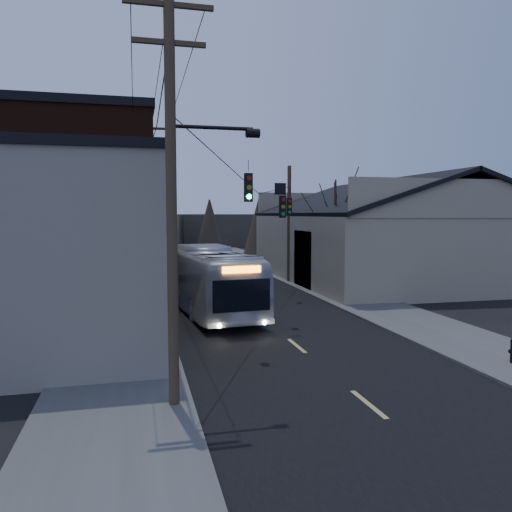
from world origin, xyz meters
The scene contains 14 objects.
ground centered at (0.00, 0.00, 0.00)m, with size 160.00×160.00×0.00m, color black.
road_surface centered at (0.00, 30.00, 0.01)m, with size 9.00×110.00×0.02m, color black.
sidewalk_left centered at (-6.50, 30.00, 0.06)m, with size 4.00×110.00×0.12m, color #474744.
sidewalk_right centered at (6.50, 30.00, 0.06)m, with size 4.00×110.00×0.12m, color #474744.
building_clapboard centered at (-9.00, 9.00, 3.50)m, with size 8.00×8.00×7.00m, color slate.
building_brick centered at (-10.00, 20.00, 5.00)m, with size 10.00×12.00×10.00m, color black.
building_left_far centered at (-9.50, 36.00, 3.50)m, with size 9.00×14.00×7.00m, color #322E28.
warehouse centered at (13.00, 25.00, 2.70)m, with size 16.16×20.60×7.73m.
building_far_left centered at (-6.00, 65.00, 3.00)m, with size 10.00×12.00×6.00m, color #322E28.
building_far_right centered at (7.00, 70.00, 2.50)m, with size 12.00×14.00×5.00m, color #322E28.
bare_tree centered at (6.50, 20.00, 3.60)m, with size 0.40×0.40×7.20m, color black.
utility_lines centered at (-3.11, 24.14, 4.95)m, with size 11.24×45.28×10.50m.
bus centered at (-2.29, 15.76, 1.67)m, with size 2.81×12.00×3.34m, color silver.
parked_car centered at (-4.30, 37.70, 0.63)m, with size 1.33×3.81×1.26m, color #A6A9AD.
Camera 1 is at (-5.90, -9.72, 5.02)m, focal length 35.00 mm.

